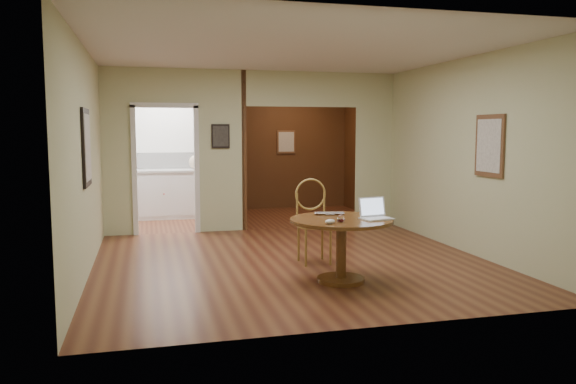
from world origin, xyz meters
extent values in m
plane|color=#4F2316|center=(0.00, 0.00, 0.00)|extent=(5.00, 5.00, 0.00)
plane|color=silver|center=(0.00, 0.00, 2.70)|extent=(5.00, 5.00, 0.00)
plane|color=beige|center=(0.00, -2.50, 1.35)|extent=(5.00, 0.00, 5.00)
plane|color=beige|center=(-2.50, 0.00, 1.35)|extent=(0.00, 5.00, 5.00)
plane|color=beige|center=(2.50, 0.00, 1.35)|extent=(0.00, 5.00, 5.00)
cube|color=beige|center=(-2.25, 2.50, 1.35)|extent=(0.50, 2.70, 0.04)
cube|color=beige|center=(-0.60, 2.50, 1.35)|extent=(0.80, 2.70, 0.04)
cube|color=beige|center=(2.15, 2.50, 1.35)|extent=(0.70, 2.70, 0.04)
plane|color=white|center=(-1.35, 4.50, 1.35)|extent=(2.70, 0.00, 2.70)
plane|color=#412613|center=(1.15, 5.00, 1.35)|extent=(2.70, 0.00, 2.70)
cube|color=#412613|center=(-0.20, 3.75, 1.35)|extent=(0.08, 2.50, 2.70)
cube|color=black|center=(-2.48, 0.00, 1.50)|extent=(0.03, 0.70, 0.90)
cube|color=brown|center=(2.48, -0.50, 1.50)|extent=(0.03, 0.60, 0.80)
cube|color=black|center=(-0.60, 2.48, 1.60)|extent=(0.30, 0.03, 0.40)
cube|color=white|center=(1.15, 4.98, 1.45)|extent=(0.40, 0.03, 0.50)
cube|color=white|center=(-1.35, 4.49, 1.10)|extent=(2.00, 0.02, 0.32)
cylinder|color=brown|center=(0.28, -1.03, 0.02)|extent=(0.54, 0.54, 0.05)
cylinder|color=brown|center=(0.28, -1.03, 0.35)|extent=(0.11, 0.11, 0.62)
cylinder|color=brown|center=(0.28, -1.03, 0.70)|extent=(1.15, 1.15, 0.04)
cylinder|color=olive|center=(0.25, -0.10, 0.49)|extent=(0.46, 0.46, 0.03)
cylinder|color=olive|center=(0.09, -0.26, 0.24)|extent=(0.03, 0.03, 0.49)
cylinder|color=olive|center=(0.42, -0.26, 0.24)|extent=(0.03, 0.03, 0.49)
cylinder|color=olive|center=(0.09, 0.06, 0.24)|extent=(0.03, 0.03, 0.49)
cylinder|color=olive|center=(0.41, 0.07, 0.24)|extent=(0.03, 0.03, 0.49)
cylinder|color=olive|center=(0.07, 0.06, 0.69)|extent=(0.03, 0.03, 0.39)
cylinder|color=olive|center=(0.43, 0.07, 0.69)|extent=(0.03, 0.03, 0.39)
torus|color=olive|center=(0.25, 0.08, 0.87)|extent=(0.42, 0.03, 0.42)
cube|color=white|center=(0.64, -1.18, 0.73)|extent=(0.36, 0.28, 0.02)
cube|color=silver|center=(0.64, -1.21, 0.74)|extent=(0.30, 0.17, 0.00)
cube|color=white|center=(0.64, -1.04, 0.84)|extent=(0.34, 0.11, 0.22)
cube|color=#8492A8|center=(0.64, -1.05, 0.84)|extent=(0.29, 0.09, 0.18)
imported|color=#BABBBF|center=(0.23, -0.77, 0.73)|extent=(0.39, 0.30, 0.03)
ellipsoid|color=white|center=(0.04, -1.34, 0.74)|extent=(0.14, 0.10, 0.05)
cylinder|color=#0D105F|center=(0.23, -1.17, 0.72)|extent=(0.11, 0.07, 0.01)
cube|color=white|center=(-1.35, 4.20, 0.45)|extent=(2.00, 0.55, 0.90)
cube|color=#BAB9B5|center=(-1.35, 4.20, 0.92)|extent=(2.06, 0.60, 0.04)
sphere|color=#B20C0C|center=(-1.50, 3.91, 0.50)|extent=(0.03, 0.03, 0.03)
sphere|color=#B20C0C|center=(-0.50, 3.91, 0.50)|extent=(0.03, 0.03, 0.03)
ellipsoid|color=beige|center=(-0.86, 4.20, 1.08)|extent=(0.32, 0.29, 0.27)
camera|label=1|loc=(-1.82, -6.87, 1.69)|focal=35.00mm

